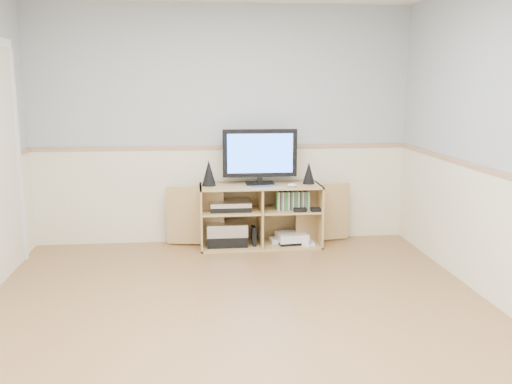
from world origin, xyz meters
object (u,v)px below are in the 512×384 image
(keyboard, at_px, (266,187))
(media_cabinet, at_px, (260,214))
(game_consoles, at_px, (291,238))
(monitor, at_px, (260,155))

(keyboard, bearing_deg, media_cabinet, 90.00)
(keyboard, bearing_deg, game_consoles, 12.45)
(game_consoles, bearing_deg, keyboard, -155.75)
(media_cabinet, height_order, game_consoles, media_cabinet)
(media_cabinet, xyz_separation_m, keyboard, (0.04, -0.20, 0.32))
(keyboard, bearing_deg, monitor, 90.47)
(monitor, height_order, keyboard, monitor)
(media_cabinet, distance_m, monitor, 0.63)
(game_consoles, bearing_deg, media_cabinet, 168.07)
(keyboard, xyz_separation_m, game_consoles, (0.28, 0.13, -0.59))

